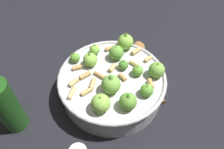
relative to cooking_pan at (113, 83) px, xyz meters
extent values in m
plane|color=black|center=(0.00, 0.00, -0.05)|extent=(2.40, 2.40, 0.00)
cylinder|color=#B7B7BC|center=(0.00, 0.00, -0.01)|extent=(0.27, 0.27, 0.07)
torus|color=#B7B7BC|center=(0.00, 0.00, 0.02)|extent=(0.28, 0.28, 0.01)
sphere|color=#609E38|center=(0.06, -0.01, 0.04)|extent=(0.03, 0.03, 0.03)
cone|color=#8CC64C|center=(0.06, -0.01, 0.05)|extent=(0.01, 0.01, 0.01)
sphere|color=#8CC64C|center=(-0.05, -0.09, 0.05)|extent=(0.04, 0.04, 0.04)
cone|color=#8CC64C|center=(-0.05, -0.09, 0.07)|extent=(0.02, 0.02, 0.01)
sphere|color=#609E38|center=(-0.09, 0.08, 0.04)|extent=(0.03, 0.03, 0.03)
cone|color=#8CC64C|center=(-0.09, 0.08, 0.05)|extent=(0.01, 0.01, 0.01)
sphere|color=#609E38|center=(0.07, -0.07, 0.04)|extent=(0.03, 0.03, 0.03)
cone|color=#8CC64C|center=(0.07, -0.07, 0.06)|extent=(0.01, 0.01, 0.01)
sphere|color=#4C8933|center=(0.03, 0.02, 0.04)|extent=(0.03, 0.03, 0.03)
cone|color=#609E38|center=(0.03, 0.02, 0.05)|extent=(0.01, 0.01, 0.01)
sphere|color=#8CC64C|center=(-0.03, 0.10, 0.04)|extent=(0.03, 0.03, 0.03)
cone|color=#4C8933|center=(-0.03, 0.10, 0.05)|extent=(0.01, 0.01, 0.01)
sphere|color=#609E38|center=(0.03, 0.07, 0.04)|extent=(0.04, 0.04, 0.04)
cone|color=#8CC64C|center=(0.03, 0.07, 0.06)|extent=(0.02, 0.02, 0.01)
sphere|color=#8CC64C|center=(-0.05, 0.06, 0.04)|extent=(0.04, 0.04, 0.04)
cone|color=#8CC64C|center=(-0.05, 0.06, 0.06)|extent=(0.02, 0.02, 0.02)
sphere|color=#609E38|center=(0.01, -0.09, 0.04)|extent=(0.04, 0.04, 0.04)
cone|color=#609E38|center=(0.01, -0.09, 0.07)|extent=(0.02, 0.02, 0.02)
sphere|color=#8CC64C|center=(0.06, 0.10, 0.05)|extent=(0.04, 0.04, 0.04)
cone|color=#75B247|center=(0.06, 0.10, 0.07)|extent=(0.02, 0.02, 0.02)
sphere|color=#75B247|center=(-0.01, -0.04, 0.05)|extent=(0.05, 0.05, 0.05)
cone|color=#609E38|center=(-0.01, -0.04, 0.07)|extent=(0.02, 0.02, 0.02)
sphere|color=#75B247|center=(0.11, -0.02, 0.04)|extent=(0.04, 0.04, 0.04)
cone|color=#75B247|center=(0.11, -0.02, 0.06)|extent=(0.02, 0.02, 0.01)
cylinder|color=tan|center=(-0.03, 0.01, 0.03)|extent=(0.03, 0.03, 0.01)
cylinder|color=tan|center=(-0.07, -0.04, 0.03)|extent=(0.03, 0.02, 0.01)
cylinder|color=tan|center=(0.08, 0.07, 0.03)|extent=(0.03, 0.02, 0.01)
cylinder|color=tan|center=(-0.11, -0.03, 0.03)|extent=(0.03, 0.03, 0.01)
cylinder|color=tan|center=(0.07, 0.03, 0.03)|extent=(0.02, 0.03, 0.01)
cylinder|color=tan|center=(0.11, 0.04, 0.03)|extent=(0.03, 0.02, 0.01)
cylinder|color=tan|center=(0.09, -0.05, 0.03)|extent=(0.02, 0.03, 0.01)
cylinder|color=tan|center=(-0.10, 0.00, 0.03)|extent=(0.03, 0.02, 0.01)
cylinder|color=tan|center=(-0.05, -0.02, 0.03)|extent=(0.02, 0.03, 0.01)
cylinder|color=tan|center=(0.02, -0.01, 0.03)|extent=(0.02, 0.03, 0.01)
cylinder|color=tan|center=(-0.09, 0.05, 0.03)|extent=(0.03, 0.01, 0.01)
cylinder|color=tan|center=(0.00, 0.03, 0.03)|extent=(0.03, 0.03, 0.01)
cylinder|color=tan|center=(0.02, 0.10, 0.03)|extent=(0.03, 0.01, 0.01)
cylinder|color=tan|center=(-0.07, 0.02, 0.03)|extent=(0.03, 0.02, 0.01)
cylinder|color=#1E4C19|center=(-0.26, -0.04, 0.03)|extent=(0.06, 0.06, 0.15)
cylinder|color=olive|center=(0.13, 0.04, -0.04)|extent=(0.02, 0.22, 0.02)
ellipsoid|color=olive|center=(0.13, 0.16, -0.04)|extent=(0.04, 0.05, 0.01)
camera|label=1|loc=(-0.08, -0.35, 0.45)|focal=34.29mm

